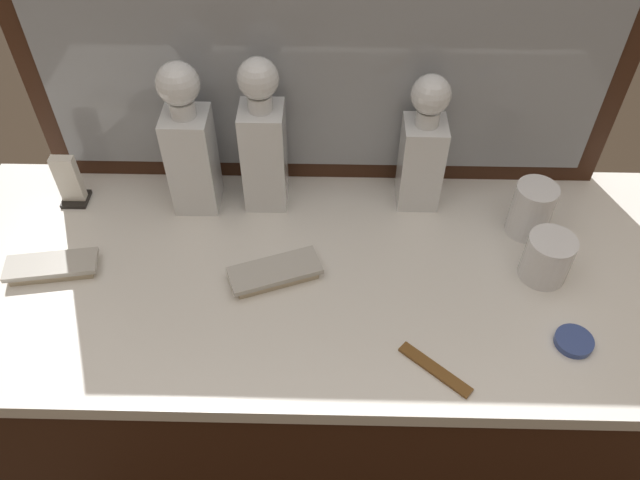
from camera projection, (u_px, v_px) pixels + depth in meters
The scene contains 13 objects.
ground_plane at pixel (320, 464), 1.73m from camera, with size 6.00×6.00×0.00m, color #2D2319.
dresser at pixel (320, 387), 1.43m from camera, with size 1.38×0.57×0.83m.
dresser_mirror at pixel (324, 19), 1.06m from camera, with size 1.11×0.03×0.69m.
crystal_decanter_left at pixel (191, 152), 1.16m from camera, with size 0.08×0.08×0.31m.
crystal_decanter_far_right at pixel (422, 155), 1.18m from camera, with size 0.08×0.08×0.28m.
crystal_decanter_rear at pixel (264, 149), 1.17m from camera, with size 0.08×0.08×0.31m.
crystal_tumbler_right at pixel (547, 261), 1.09m from camera, with size 0.08×0.08×0.09m.
crystal_tumbler_far_left at pixel (531, 211), 1.16m from camera, with size 0.08×0.08×0.11m.
silver_brush_center at pixel (52, 267), 1.12m from camera, with size 0.17×0.08×0.02m.
silver_brush_front at pixel (275, 273), 1.11m from camera, with size 0.17×0.12×0.02m.
porcelain_dish at pixel (574, 341), 1.02m from camera, with size 0.06×0.06×0.01m.
tortoiseshell_comb at pixel (435, 369), 0.98m from camera, with size 0.11×0.10×0.01m.
napkin_holder at pixel (70, 183), 1.22m from camera, with size 0.05×0.05×0.11m.
Camera 1 is at (0.02, -0.73, 1.69)m, focal length 35.01 mm.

